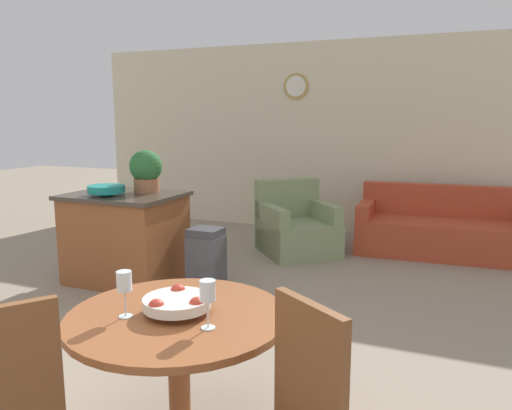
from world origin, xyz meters
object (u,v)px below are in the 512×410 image
Objects in this scene: wine_glass_right at (208,293)px; potted_plant at (146,170)px; kitchen_island at (126,237)px; teal_bowl at (106,189)px; couch at (445,231)px; dining_table at (178,346)px; wine_glass_left at (124,283)px; fruit_bowl at (177,303)px; armchair at (296,229)px; trash_bin at (206,260)px.

wine_glass_right is 0.52× the size of potted_plant.
potted_plant is at bearing 49.52° from kitchen_island.
wine_glass_right is at bearing -42.99° from teal_bowl.
kitchen_island is 3.76m from couch.
teal_bowl is 0.44m from potted_plant.
dining_table is 4.75× the size of wine_glass_left.
kitchen_island is at bearing 127.20° from wine_glass_left.
dining_table is 4.75× the size of wine_glass_right.
kitchen_island is at bearing -130.48° from potted_plant.
fruit_bowl is 0.90× the size of teal_bowl.
dining_table is 3.25× the size of fruit_bowl.
armchair is at bearing 96.36° from wine_glass_left.
wine_glass_right is 2.58m from trash_bin.
fruit_bowl reaches higher than trash_bin.
kitchen_island reaches higher than armchair.
teal_bowl is at bearing -143.50° from couch.
fruit_bowl reaches higher than dining_table.
wine_glass_left reaches higher than fruit_bowl.
armchair is at bearing 53.45° from potted_plant.
dining_table is 0.50× the size of couch.
dining_table is at bearing -52.59° from potted_plant.
wine_glass_right is 3.00m from teal_bowl.
fruit_bowl is at bearing 156.13° from wine_glass_right.
fruit_bowl is 2.79m from teal_bowl.
fruit_bowl is 4.58m from couch.
trash_bin is (-0.79, 2.24, -0.58)m from wine_glass_left.
fruit_bowl is 0.26m from wine_glass_left.
potted_plant is (0.24, 0.33, 0.17)m from teal_bowl.
armchair is at bearing 53.59° from teal_bowl.
trash_bin is at bearing -143.85° from armchair.
wine_glass_left is 0.36× the size of trash_bin.
teal_bowl is (-1.78, 2.08, 0.06)m from wine_glass_left.
wine_glass_left is at bearing -49.39° from teal_bowl.
wine_glass_right is 4.64m from couch.
wine_glass_left is at bearing -52.80° from kitchen_island.
wine_glass_left reaches higher than couch.
teal_bowl is (-1.98, 1.95, 0.17)m from fruit_bowl.
wine_glass_right is at bearing -103.20° from couch.
potted_plant reaches higher than couch.
teal_bowl is 2.36m from armchair.
couch is at bearing 79.45° from wine_glass_right.
trash_bin is (-0.99, 2.12, -0.47)m from fruit_bowl.
fruit_bowl is at bearing -52.59° from potted_plant.
kitchen_island reaches higher than dining_table.
potted_plant is (-1.96, 2.38, 0.23)m from wine_glass_right.
wine_glass_left is at bearing -70.66° from trash_bin.
armchair is at bearing 99.52° from dining_table.
wine_glass_right is (0.21, -0.09, 0.11)m from fruit_bowl.
potted_plant is (-1.55, 2.41, 0.23)m from wine_glass_left.
fruit_bowl reaches higher than couch.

